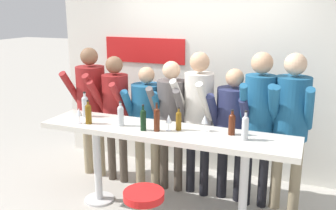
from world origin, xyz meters
name	(u,v)px	position (x,y,z in m)	size (l,w,h in m)	color
back_wall	(203,84)	(-0.01, 1.43, 1.25)	(4.42, 0.12, 2.49)	silver
tasting_table	(165,142)	(0.00, 0.00, 0.88)	(2.82, 0.61, 1.02)	silver
person_far_left	(91,98)	(-1.34, 0.62, 1.11)	(0.49, 0.59, 1.79)	gray
person_left	(115,105)	(-0.93, 0.56, 1.06)	(0.42, 0.54, 1.70)	#473D33
person_center_left	(147,115)	(-0.50, 0.62, 0.97)	(0.50, 0.56, 1.58)	gray
person_center	(171,112)	(-0.16, 0.59, 1.04)	(0.43, 0.53, 1.67)	#473D33
person_center_right	(198,108)	(0.18, 0.61, 1.12)	(0.48, 0.60, 1.80)	black
person_right	(233,122)	(0.60, 0.64, 0.99)	(0.50, 0.57, 1.62)	black
person_far_right	(259,113)	(0.90, 0.58, 1.15)	(0.45, 0.58, 1.83)	black
person_rightmost	(291,116)	(1.24, 0.61, 1.14)	(0.46, 0.57, 1.83)	gray
wine_bottle_0	(232,123)	(0.70, 0.10, 1.15)	(0.07, 0.07, 0.27)	#4C1E0F
wine_bottle_1	(85,105)	(-1.08, 0.11, 1.16)	(0.08, 0.08, 0.30)	#B7BCC1
wine_bottle_2	(157,118)	(-0.06, -0.08, 1.16)	(0.06, 0.06, 0.31)	#4C1E0F
wine_bottle_3	(121,115)	(-0.50, -0.06, 1.15)	(0.07, 0.07, 0.28)	#B7BCC1
wine_bottle_4	(245,127)	(0.86, -0.01, 1.16)	(0.07, 0.07, 0.30)	#B7BCC1
wine_bottle_5	(179,120)	(0.14, 0.04, 1.14)	(0.06, 0.06, 0.25)	brown
wine_bottle_6	(143,119)	(-0.20, -0.11, 1.15)	(0.06, 0.06, 0.28)	black
wine_bottle_7	(88,113)	(-0.88, -0.13, 1.15)	(0.07, 0.07, 0.27)	brown
wine_glass_0	(79,112)	(-0.98, -0.15, 1.15)	(0.07, 0.07, 0.18)	silver
wine_glass_1	(169,119)	(0.05, -0.02, 1.15)	(0.07, 0.07, 0.18)	silver
wine_glass_2	(205,120)	(0.41, 0.11, 1.15)	(0.07, 0.07, 0.18)	silver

